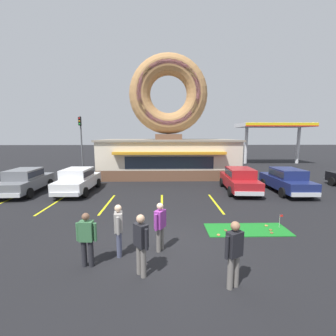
{
  "coord_description": "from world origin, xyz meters",
  "views": [
    {
      "loc": [
        0.18,
        -7.04,
        3.77
      ],
      "look_at": [
        0.46,
        5.0,
        2.0
      ],
      "focal_mm": 24.0,
      "sensor_mm": 36.0,
      "label": 1
    }
  ],
  "objects_px": {
    "car_white": "(78,179)",
    "pedestrian_hooded_kid": "(87,237)",
    "pedestrian_blue_sweater_man": "(160,225)",
    "trash_bin": "(238,176)",
    "car_grey": "(25,180)",
    "car_navy": "(286,179)",
    "putting_flag_pin": "(281,218)",
    "car_red": "(239,179)",
    "pedestrian_clipboard_woman": "(119,228)",
    "golf_ball": "(234,230)",
    "traffic_light_pole": "(81,136)",
    "pedestrian_beanie_man": "(141,242)",
    "pedestrian_leather_jacket_man": "(234,251)"
  },
  "relations": [
    {
      "from": "car_white",
      "to": "pedestrian_hooded_kid",
      "type": "xyz_separation_m",
      "value": [
        3.43,
        -8.61,
        0.01
      ]
    },
    {
      "from": "pedestrian_blue_sweater_man",
      "to": "trash_bin",
      "type": "distance_m",
      "value": 12.56
    },
    {
      "from": "car_grey",
      "to": "car_navy",
      "type": "distance_m",
      "value": 17.11
    },
    {
      "from": "putting_flag_pin",
      "to": "car_red",
      "type": "relative_size",
      "value": 0.12
    },
    {
      "from": "trash_bin",
      "to": "car_grey",
      "type": "bearing_deg",
      "value": -167.5
    },
    {
      "from": "car_navy",
      "to": "pedestrian_clipboard_woman",
      "type": "bearing_deg",
      "value": -141.18
    },
    {
      "from": "golf_ball",
      "to": "car_grey",
      "type": "distance_m",
      "value": 13.31
    },
    {
      "from": "car_red",
      "to": "car_grey",
      "type": "xyz_separation_m",
      "value": [
        -14.09,
        -0.11,
        0.0
      ]
    },
    {
      "from": "car_grey",
      "to": "pedestrian_hooded_kid",
      "type": "xyz_separation_m",
      "value": [
        6.77,
        -8.45,
        0.01
      ]
    },
    {
      "from": "car_white",
      "to": "trash_bin",
      "type": "relative_size",
      "value": 4.69
    },
    {
      "from": "pedestrian_hooded_kid",
      "to": "pedestrian_clipboard_woman",
      "type": "xyz_separation_m",
      "value": [
        0.8,
        0.58,
        0.03
      ]
    },
    {
      "from": "car_navy",
      "to": "traffic_light_pole",
      "type": "height_order",
      "value": "traffic_light_pole"
    },
    {
      "from": "pedestrian_blue_sweater_man",
      "to": "pedestrian_clipboard_woman",
      "type": "distance_m",
      "value": 1.32
    },
    {
      "from": "golf_ball",
      "to": "car_red",
      "type": "height_order",
      "value": "car_red"
    },
    {
      "from": "car_red",
      "to": "car_navy",
      "type": "xyz_separation_m",
      "value": [
        3.02,
        -0.3,
        0.0
      ]
    },
    {
      "from": "car_white",
      "to": "pedestrian_hooded_kid",
      "type": "bearing_deg",
      "value": -68.26
    },
    {
      "from": "pedestrian_blue_sweater_man",
      "to": "golf_ball",
      "type": "bearing_deg",
      "value": 25.94
    },
    {
      "from": "trash_bin",
      "to": "traffic_light_pole",
      "type": "distance_m",
      "value": 17.01
    },
    {
      "from": "car_white",
      "to": "pedestrian_beanie_man",
      "type": "bearing_deg",
      "value": -61.03
    },
    {
      "from": "pedestrian_leather_jacket_man",
      "to": "trash_bin",
      "type": "relative_size",
      "value": 1.77
    },
    {
      "from": "pedestrian_blue_sweater_man",
      "to": "pedestrian_beanie_man",
      "type": "xyz_separation_m",
      "value": [
        -0.5,
        -1.32,
        0.06
      ]
    },
    {
      "from": "golf_ball",
      "to": "car_white",
      "type": "relative_size",
      "value": 0.01
    },
    {
      "from": "golf_ball",
      "to": "putting_flag_pin",
      "type": "relative_size",
      "value": 0.08
    },
    {
      "from": "car_white",
      "to": "car_navy",
      "type": "bearing_deg",
      "value": -1.47
    },
    {
      "from": "pedestrian_leather_jacket_man",
      "to": "traffic_light_pole",
      "type": "height_order",
      "value": "traffic_light_pole"
    },
    {
      "from": "car_grey",
      "to": "traffic_light_pole",
      "type": "relative_size",
      "value": 0.8
    },
    {
      "from": "pedestrian_clipboard_woman",
      "to": "trash_bin",
      "type": "height_order",
      "value": "pedestrian_clipboard_woman"
    },
    {
      "from": "car_grey",
      "to": "pedestrian_clipboard_woman",
      "type": "height_order",
      "value": "pedestrian_clipboard_woman"
    },
    {
      "from": "car_white",
      "to": "pedestrian_leather_jacket_man",
      "type": "bearing_deg",
      "value": -52.61
    },
    {
      "from": "car_white",
      "to": "pedestrian_blue_sweater_man",
      "type": "xyz_separation_m",
      "value": [
        5.52,
        -7.75,
        0.02
      ]
    },
    {
      "from": "putting_flag_pin",
      "to": "car_navy",
      "type": "xyz_separation_m",
      "value": [
        3.38,
        5.74,
        0.43
      ]
    },
    {
      "from": "pedestrian_leather_jacket_man",
      "to": "pedestrian_clipboard_woman",
      "type": "xyz_separation_m",
      "value": [
        -3.12,
        1.58,
        -0.04
      ]
    },
    {
      "from": "car_grey",
      "to": "pedestrian_clipboard_woman",
      "type": "bearing_deg",
      "value": -46.1
    },
    {
      "from": "putting_flag_pin",
      "to": "pedestrian_beanie_man",
      "type": "relative_size",
      "value": 0.32
    },
    {
      "from": "car_grey",
      "to": "pedestrian_blue_sweater_man",
      "type": "bearing_deg",
      "value": -40.58
    },
    {
      "from": "car_red",
      "to": "pedestrian_leather_jacket_man",
      "type": "xyz_separation_m",
      "value": [
        -3.4,
        -9.56,
        0.09
      ]
    },
    {
      "from": "golf_ball",
      "to": "car_white",
      "type": "distance_m",
      "value": 10.57
    },
    {
      "from": "car_red",
      "to": "pedestrian_clipboard_woman",
      "type": "height_order",
      "value": "pedestrian_clipboard_woman"
    },
    {
      "from": "car_navy",
      "to": "golf_ball",
      "type": "bearing_deg",
      "value": -131.79
    },
    {
      "from": "pedestrian_hooded_kid",
      "to": "car_red",
      "type": "bearing_deg",
      "value": 49.47
    },
    {
      "from": "car_red",
      "to": "trash_bin",
      "type": "height_order",
      "value": "car_red"
    },
    {
      "from": "car_white",
      "to": "pedestrian_beanie_man",
      "type": "height_order",
      "value": "pedestrian_beanie_man"
    },
    {
      "from": "pedestrian_blue_sweater_man",
      "to": "pedestrian_beanie_man",
      "type": "distance_m",
      "value": 1.41
    },
    {
      "from": "golf_ball",
      "to": "car_white",
      "type": "bearing_deg",
      "value": 143.08
    },
    {
      "from": "golf_ball",
      "to": "pedestrian_blue_sweater_man",
      "type": "distance_m",
      "value": 3.34
    },
    {
      "from": "car_white",
      "to": "car_navy",
      "type": "xyz_separation_m",
      "value": [
        13.77,
        -0.35,
        0.0
      ]
    },
    {
      "from": "putting_flag_pin",
      "to": "traffic_light_pole",
      "type": "distance_m",
      "value": 21.7
    },
    {
      "from": "pedestrian_blue_sweater_man",
      "to": "traffic_light_pole",
      "type": "relative_size",
      "value": 0.28
    },
    {
      "from": "putting_flag_pin",
      "to": "pedestrian_blue_sweater_man",
      "type": "bearing_deg",
      "value": -161.24
    },
    {
      "from": "golf_ball",
      "to": "pedestrian_leather_jacket_man",
      "type": "bearing_deg",
      "value": -108.25
    }
  ]
}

